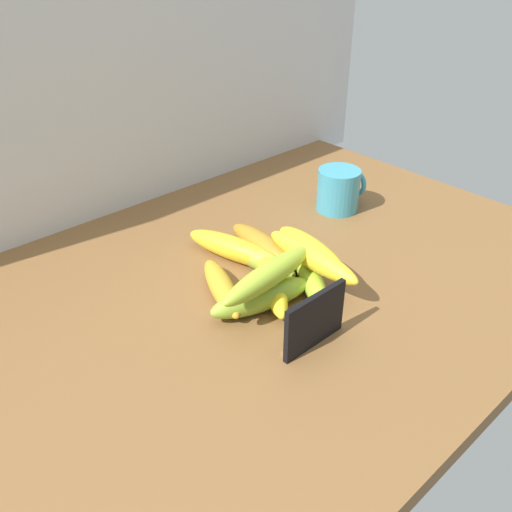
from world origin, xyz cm
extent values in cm
cube|color=brown|center=(0.00, 0.00, 1.50)|extent=(110.00, 76.00, 3.00)
cube|color=silver|center=(0.00, 39.00, 35.00)|extent=(130.00, 2.00, 70.00)
cube|color=black|center=(-5.79, -15.37, 7.20)|extent=(11.00, 0.80, 8.40)
cube|color=olive|center=(-5.79, -14.57, 3.30)|extent=(9.90, 1.20, 0.60)
cylinder|color=teal|center=(27.96, 9.14, 7.18)|extent=(8.32, 8.32, 8.36)
torus|color=teal|center=(33.12, 9.14, 7.18)|extent=(1.00, 5.68, 5.68)
ellipsoid|color=yellow|center=(-0.77, -1.85, 4.83)|extent=(14.54, 18.60, 3.65)
ellipsoid|color=yellow|center=(0.51, 8.78, 5.05)|extent=(8.52, 19.31, 4.11)
ellipsoid|color=#A0C330|center=(4.21, -5.48, 4.74)|extent=(14.03, 18.60, 3.47)
ellipsoid|color=#A87822|center=(4.83, 5.92, 5.10)|extent=(5.73, 17.70, 4.19)
ellipsoid|color=#8EB234|center=(-5.69, -4.69, 5.14)|extent=(17.05, 8.15, 4.29)
ellipsoid|color=#A1B337|center=(1.58, 4.51, 4.87)|extent=(5.23, 17.27, 3.73)
ellipsoid|color=gold|center=(-8.08, 1.59, 4.78)|extent=(9.33, 15.79, 3.57)
ellipsoid|color=yellow|center=(5.43, -4.27, 8.50)|extent=(6.78, 16.77, 4.05)
ellipsoid|color=#A1C032|center=(-4.63, -5.31, 9.10)|extent=(19.56, 5.86, 3.63)
ellipsoid|color=yellow|center=(4.44, -5.36, 8.33)|extent=(4.67, 19.01, 3.72)
camera|label=1|loc=(-50.49, -52.50, 53.49)|focal=38.43mm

